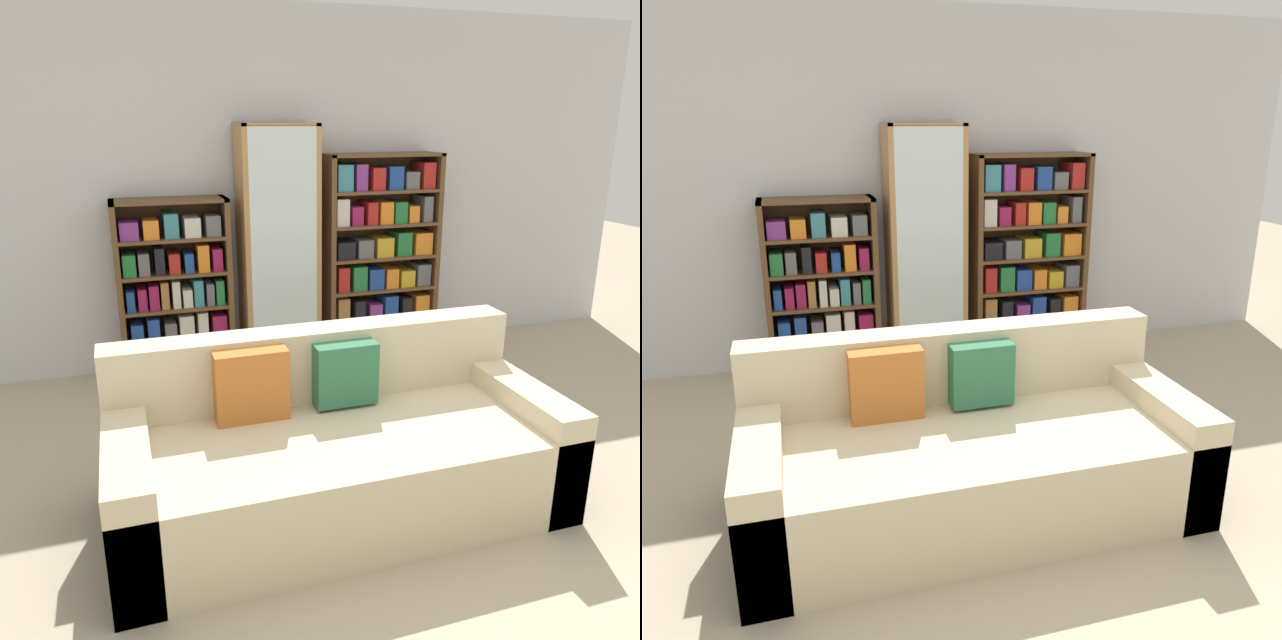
{
  "view_description": "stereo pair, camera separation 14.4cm",
  "coord_description": "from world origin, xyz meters",
  "views": [
    {
      "loc": [
        -1.12,
        -2.06,
        1.87
      ],
      "look_at": [
        0.05,
        1.51,
        0.67
      ],
      "focal_mm": 35.0,
      "sensor_mm": 36.0,
      "label": 1
    },
    {
      "loc": [
        -0.98,
        -2.1,
        1.87
      ],
      "look_at": [
        0.05,
        1.51,
        0.67
      ],
      "focal_mm": 35.0,
      "sensor_mm": 36.0,
      "label": 2
    }
  ],
  "objects": [
    {
      "name": "bookshelf_left",
      "position": [
        -0.75,
        2.56,
        0.64
      ],
      "size": [
        0.83,
        0.32,
        1.34
      ],
      "color": "brown",
      "rests_on": "ground"
    },
    {
      "name": "couch",
      "position": [
        -0.19,
        0.53,
        0.3
      ],
      "size": [
        2.17,
        0.97,
        0.85
      ],
      "color": "beige",
      "rests_on": "ground"
    },
    {
      "name": "ground_plane",
      "position": [
        0.0,
        0.0,
        0.0
      ],
      "size": [
        16.0,
        16.0,
        0.0
      ],
      "primitive_type": "plane",
      "color": "tan"
    },
    {
      "name": "wine_bottle",
      "position": [
        0.4,
        1.6,
        0.14
      ],
      "size": [
        0.09,
        0.09,
        0.35
      ],
      "color": "black",
      "rests_on": "ground"
    },
    {
      "name": "wall_back",
      "position": [
        0.0,
        2.77,
        1.35
      ],
      "size": [
        6.59,
        0.06,
        2.7
      ],
      "color": "silver",
      "rests_on": "ground"
    },
    {
      "name": "bookshelf_right",
      "position": [
        0.9,
        2.56,
        0.8
      ],
      "size": [
        0.95,
        0.32,
        1.63
      ],
      "color": "brown",
      "rests_on": "ground"
    },
    {
      "name": "display_cabinet",
      "position": [
        0.05,
        2.55,
        0.93
      ],
      "size": [
        0.58,
        0.36,
        1.86
      ],
      "color": "#AD7F4C",
      "rests_on": "ground"
    }
  ]
}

